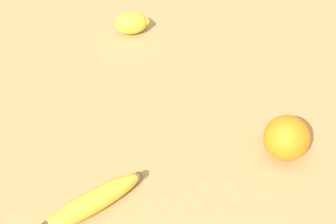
% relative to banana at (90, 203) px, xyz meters
% --- Properties ---
extents(ground_plane, '(3.00, 3.00, 0.00)m').
position_rel_banana_xyz_m(ground_plane, '(-0.10, 0.15, -0.02)').
color(ground_plane, tan).
extents(banana, '(0.05, 0.20, 0.04)m').
position_rel_banana_xyz_m(banana, '(0.00, 0.00, 0.00)').
color(banana, gold).
rests_on(banana, ground_plane).
extents(orange, '(0.08, 0.08, 0.08)m').
position_rel_banana_xyz_m(orange, '(0.12, 0.34, 0.02)').
color(orange, orange).
rests_on(orange, ground_plane).
extents(lemon, '(0.08, 0.09, 0.05)m').
position_rel_banana_xyz_m(lemon, '(-0.32, 0.32, 0.01)').
color(lemon, yellow).
rests_on(lemon, ground_plane).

